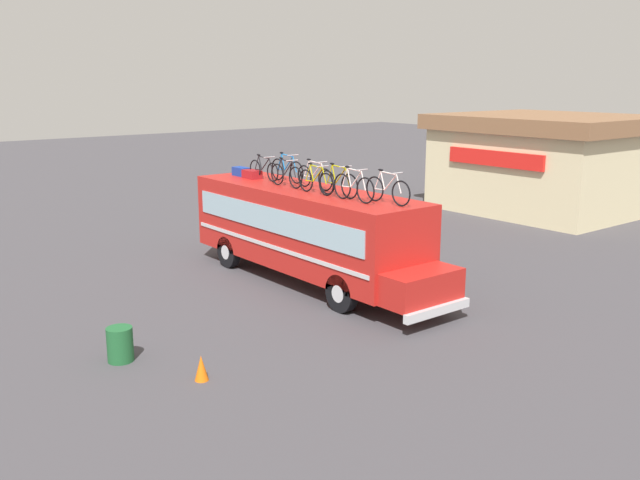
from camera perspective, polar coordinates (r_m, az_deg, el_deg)
The scene contains 15 objects.
ground_plane at distance 22.63m, azimuth -1.28°, elevation -3.29°, with size 120.00×120.00×0.00m, color #423F44.
bus at distance 22.06m, azimuth -1.01°, elevation 0.92°, with size 10.48×2.55×3.00m.
luggage_bag_1 at distance 24.98m, azimuth -6.47°, elevation 5.59°, with size 0.70×0.37×0.31m, color #193899.
luggage_bag_2 at distance 24.30m, azimuth -5.60°, elevation 5.38°, with size 0.69×0.42×0.29m, color maroon.
rooftop_bicycle_1 at distance 23.82m, azimuth -4.64°, elevation 5.78°, with size 1.71×0.44×0.87m.
rooftop_bicycle_2 at distance 23.38m, azimuth -2.73°, elevation 5.77°, with size 1.81×0.44×0.98m.
rooftop_bicycle_3 at distance 22.28m, azimuth -2.79°, elevation 5.36°, with size 1.70×0.44×0.93m.
rooftop_bicycle_4 at distance 21.84m, azimuth -0.45°, elevation 5.22°, with size 1.77×0.44×0.93m.
rooftop_bicycle_5 at distance 20.90m, azimuth -0.35°, elevation 4.84°, with size 1.68×0.44×0.91m.
rooftop_bicycle_6 at distance 20.36m, azimuth 1.49°, elevation 4.69°, with size 1.75×0.44×0.98m.
rooftop_bicycle_7 at distance 19.61m, azimuth 2.77°, elevation 4.36°, with size 1.73×0.44×0.98m.
rooftop_bicycle_8 at distance 19.29m, azimuth 5.56°, elevation 4.12°, with size 1.75×0.44×0.94m.
roadside_building at distance 36.12m, azimuth 18.01°, elevation 6.10°, with size 9.37×8.47×4.66m.
trash_bin at distance 16.85m, azimuth -16.07°, elevation -8.22°, with size 0.60×0.60×0.81m, color #1E592D.
traffic_cone at distance 15.48m, azimuth -9.70°, elevation -10.30°, with size 0.30×0.30×0.57m, color orange.
Camera 1 is at (17.33, -13.07, 6.38)m, focal length 39.05 mm.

